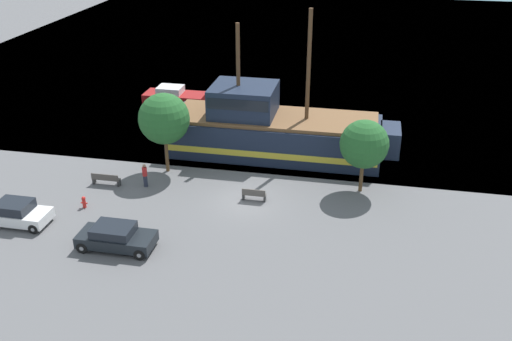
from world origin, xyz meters
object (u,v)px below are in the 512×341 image
object	(u,v)px
pirate_ship	(272,130)
parked_car_curb_front	(16,213)
moored_boat_dockside	(174,97)
bench_promenade_east	(254,195)
pedestrian_walking_near	(145,175)
parked_car_curb_mid	(116,237)
fire_hydrant	(84,202)
bench_promenade_west	(106,179)

from	to	relation	value
pirate_ship	parked_car_curb_front	distance (m)	18.38
moored_boat_dockside	bench_promenade_east	bearing A→B (deg)	-56.79
parked_car_curb_front	pedestrian_walking_near	size ratio (longest dim) A/B	2.36
parked_car_curb_front	parked_car_curb_mid	distance (m)	6.90
parked_car_curb_mid	bench_promenade_east	xyz separation A→B (m)	(6.37, 6.70, -0.26)
moored_boat_dockside	parked_car_curb_mid	distance (m)	23.78
pirate_ship	pedestrian_walking_near	size ratio (longest dim) A/B	10.35
pirate_ship	parked_car_curb_front	size ratio (longest dim) A/B	4.39
pirate_ship	parked_car_curb_mid	xyz separation A→B (m)	(-6.21, -14.18, -1.19)
parked_car_curb_front	bench_promenade_east	bearing A→B (deg)	22.56
parked_car_curb_front	moored_boat_dockside	bearing A→B (deg)	84.15
fire_hydrant	bench_promenade_east	bearing A→B (deg)	16.08
pirate_ship	bench_promenade_west	size ratio (longest dim) A/B	8.78
parked_car_curb_mid	bench_promenade_east	distance (m)	9.25
parked_car_curb_front	bench_promenade_east	xyz separation A→B (m)	(13.16, 5.47, -0.27)
fire_hydrant	pedestrian_walking_near	size ratio (longest dim) A/B	0.47
parked_car_curb_mid	pedestrian_walking_near	xyz separation A→B (m)	(-1.10, 7.19, 0.13)
pirate_ship	fire_hydrant	xyz separation A→B (m)	(-10.02, -10.41, -1.47)
moored_boat_dockside	pedestrian_walking_near	size ratio (longest dim) A/B	3.48
parked_car_curb_front	pedestrian_walking_near	xyz separation A→B (m)	(5.69, 5.96, 0.12)
moored_boat_dockside	bench_promenade_east	distance (m)	19.89
pirate_ship	moored_boat_dockside	distance (m)	14.17
bench_promenade_east	bench_promenade_west	world-z (taller)	same
parked_car_curb_front	pedestrian_walking_near	distance (m)	8.24
fire_hydrant	pirate_ship	bearing A→B (deg)	46.10
fire_hydrant	moored_boat_dockside	bearing A→B (deg)	92.09
bench_promenade_east	parked_car_curb_mid	bearing A→B (deg)	-133.54
bench_promenade_east	pedestrian_walking_near	bearing A→B (deg)	176.23
fire_hydrant	pedestrian_walking_near	world-z (taller)	pedestrian_walking_near
parked_car_curb_mid	bench_promenade_west	xyz separation A→B (m)	(-3.77, 6.85, -0.24)
moored_boat_dockside	parked_car_curb_mid	xyz separation A→B (m)	(4.53, -23.34, 0.07)
pirate_ship	fire_hydrant	size ratio (longest dim) A/B	21.91
pedestrian_walking_near	parked_car_curb_front	bearing A→B (deg)	-133.69
parked_car_curb_mid	bench_promenade_east	bearing A→B (deg)	46.46
pirate_ship	pedestrian_walking_near	world-z (taller)	pirate_ship
fire_hydrant	pedestrian_walking_near	xyz separation A→B (m)	(2.71, 3.43, 0.40)
parked_car_curb_mid	fire_hydrant	world-z (taller)	parked_car_curb_mid
parked_car_curb_mid	parked_car_curb_front	bearing A→B (deg)	169.70
moored_boat_dockside	pedestrian_walking_near	distance (m)	16.51
parked_car_curb_front	pirate_ship	bearing A→B (deg)	44.88
parked_car_curb_mid	fire_hydrant	xyz separation A→B (m)	(-3.81, 3.77, -0.28)
pedestrian_walking_near	fire_hydrant	bearing A→B (deg)	-128.36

